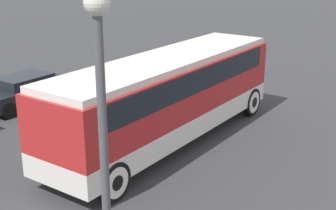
# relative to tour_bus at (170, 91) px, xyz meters

# --- Properties ---
(ground_plane) EXTENTS (120.00, 120.00, 0.00)m
(ground_plane) POSITION_rel_tour_bus_xyz_m (-0.10, -0.00, -1.95)
(ground_plane) COLOR #38383A
(tour_bus) EXTENTS (10.92, 2.68, 3.21)m
(tour_bus) POSITION_rel_tour_bus_xyz_m (0.00, 0.00, 0.00)
(tour_bus) COLOR silver
(tour_bus) RESTS_ON ground_plane
(parked_car_near) EXTENTS (4.39, 1.86, 1.41)m
(parked_car_near) POSITION_rel_tour_bus_xyz_m (-0.18, 7.74, -1.24)
(parked_car_near) COLOR black
(parked_car_near) RESTS_ON ground_plane
(lamp_post) EXTENTS (0.44, 0.44, 6.16)m
(lamp_post) POSITION_rel_tour_bus_xyz_m (-7.61, -3.90, 2.05)
(lamp_post) COLOR #515156
(lamp_post) RESTS_ON ground_plane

